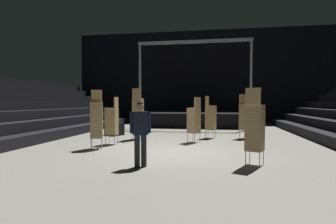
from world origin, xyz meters
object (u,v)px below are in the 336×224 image
at_px(man_with_tie, 140,130).
at_px(equipment_road_case, 114,129).
at_px(chair_stack_front_left, 211,117).
at_px(chair_stack_front_right, 138,114).
at_px(chair_stack_mid_left, 245,116).
at_px(stage_riser, 195,118).
at_px(chair_stack_rear_right, 97,119).
at_px(chair_stack_mid_centre, 255,127).
at_px(chair_stack_rear_left, 194,120).
at_px(chair_stack_mid_right, 112,121).

xyz_separation_m(man_with_tie, equipment_road_case, (-3.32, 6.77, -0.69)).
relative_size(chair_stack_front_left, chair_stack_front_right, 0.86).
height_order(man_with_tie, chair_stack_mid_left, chair_stack_mid_left).
relative_size(stage_riser, chair_stack_rear_right, 3.54).
relative_size(chair_stack_mid_centre, equipment_road_case, 2.37).
xyz_separation_m(chair_stack_mid_left, equipment_road_case, (-6.72, 0.19, -0.75)).
height_order(chair_stack_front_right, chair_stack_rear_right, chair_stack_front_right).
height_order(chair_stack_mid_left, equipment_road_case, chair_stack_mid_left).
distance_m(chair_stack_front_right, chair_stack_rear_left, 2.77).
bearing_deg(chair_stack_mid_right, chair_stack_front_right, -18.62).
bearing_deg(chair_stack_front_left, equipment_road_case, -76.06).
bearing_deg(chair_stack_rear_left, chair_stack_mid_left, -20.08).
distance_m(man_with_tie, chair_stack_mid_left, 7.40).
height_order(man_with_tie, chair_stack_rear_right, chair_stack_rear_right).
distance_m(chair_stack_front_left, chair_stack_mid_left, 1.66).
distance_m(stage_riser, chair_stack_front_right, 7.26).
height_order(chair_stack_front_left, chair_stack_mid_right, chair_stack_front_left).
distance_m(chair_stack_mid_right, chair_stack_mid_centre, 6.07).
height_order(chair_stack_front_right, chair_stack_mid_left, chair_stack_front_right).
bearing_deg(equipment_road_case, stage_riser, 55.45).
distance_m(chair_stack_mid_centre, chair_stack_rear_left, 4.59).
distance_m(chair_stack_mid_centre, equipment_road_case, 8.82).
xyz_separation_m(stage_riser, chair_stack_mid_right, (-2.78, -8.68, 0.38)).
bearing_deg(chair_stack_rear_left, equipment_road_case, 99.98).
xyz_separation_m(stage_riser, chair_stack_mid_centre, (2.52, -11.64, 0.47)).
xyz_separation_m(chair_stack_mid_centre, chair_stack_rear_left, (-2.00, 4.13, -0.08)).
bearing_deg(chair_stack_mid_centre, chair_stack_mid_right, 174.66).
distance_m(chair_stack_front_right, chair_stack_mid_right, 1.89).
relative_size(chair_stack_front_right, chair_stack_mid_right, 1.22).
relative_size(stage_riser, chair_stack_mid_left, 3.68).
xyz_separation_m(stage_riser, man_with_tie, (-0.53, -12.36, 0.41)).
bearing_deg(chair_stack_mid_right, chair_stack_rear_right, 172.00).
height_order(chair_stack_mid_left, chair_stack_mid_centre, same).
relative_size(chair_stack_rear_left, chair_stack_rear_right, 0.89).
height_order(man_with_tie, chair_stack_front_left, chair_stack_front_left).
bearing_deg(chair_stack_rear_left, chair_stack_mid_right, 143.10).
bearing_deg(chair_stack_mid_left, man_with_tie, 24.11).
distance_m(stage_riser, chair_stack_front_left, 6.07).
height_order(stage_riser, man_with_tie, stage_riser).
relative_size(stage_riser, man_with_tie, 4.42).
distance_m(man_with_tie, chair_stack_rear_left, 4.96).
bearing_deg(chair_stack_mid_centre, chair_stack_mid_left, 110.48).
xyz_separation_m(chair_stack_front_left, chair_stack_front_right, (-3.39, -0.97, 0.17)).
bearing_deg(equipment_road_case, chair_stack_rear_left, -23.63).
distance_m(chair_stack_front_right, chair_stack_mid_centre, 6.67).
xyz_separation_m(chair_stack_mid_centre, chair_stack_rear_right, (-5.46, 1.82, 0.04)).
height_order(man_with_tie, chair_stack_rear_left, chair_stack_rear_left).
bearing_deg(chair_stack_mid_centre, man_with_tie, -142.87).
height_order(chair_stack_rear_left, chair_stack_rear_right, chair_stack_rear_right).
height_order(chair_stack_mid_centre, chair_stack_rear_left, chair_stack_mid_centre).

